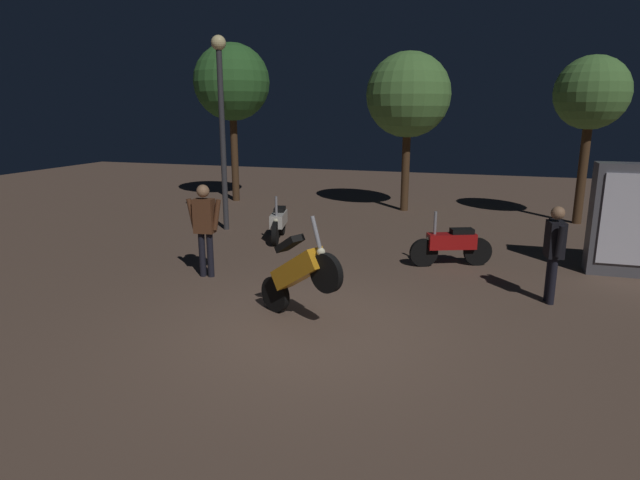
% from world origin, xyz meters
% --- Properties ---
extents(ground_plane, '(40.00, 40.00, 0.00)m').
position_xyz_m(ground_plane, '(0.00, 0.00, 0.00)').
color(ground_plane, brown).
extents(motorcycle_orange_foreground, '(1.52, 0.86, 1.63)m').
position_xyz_m(motorcycle_orange_foreground, '(-0.29, 0.29, 0.74)').
color(motorcycle_orange_foreground, black).
rests_on(motorcycle_orange_foreground, ground_plane).
extents(motorcycle_white_parked_left, '(0.52, 1.64, 1.11)m').
position_xyz_m(motorcycle_white_parked_left, '(-2.47, 4.89, 0.44)').
color(motorcycle_white_parked_left, black).
rests_on(motorcycle_white_parked_left, ground_plane).
extents(motorcycle_red_parked_right, '(1.58, 0.71, 1.11)m').
position_xyz_m(motorcycle_red_parked_right, '(1.63, 3.90, 0.44)').
color(motorcycle_red_parked_right, black).
rests_on(motorcycle_red_parked_right, ground_plane).
extents(person_rider_beside, '(0.67, 0.28, 1.73)m').
position_xyz_m(person_rider_beside, '(-2.67, 1.80, 1.04)').
color(person_rider_beside, black).
rests_on(person_rider_beside, ground_plane).
extents(person_bystander_far, '(0.30, 0.66, 1.58)m').
position_xyz_m(person_bystander_far, '(3.30, 2.25, 0.94)').
color(person_bystander_far, black).
rests_on(person_bystander_far, ground_plane).
extents(streetlamp_near, '(0.36, 0.36, 4.79)m').
position_xyz_m(streetlamp_near, '(-4.21, 5.54, 3.06)').
color(streetlamp_near, '#38383D').
rests_on(streetlamp_near, ground_plane).
extents(tree_left_bg, '(2.49, 2.49, 4.71)m').
position_xyz_m(tree_left_bg, '(-0.20, 9.64, 3.45)').
color(tree_left_bg, '#4C331E').
rests_on(tree_left_bg, ground_plane).
extents(tree_center_bg, '(1.90, 1.90, 4.42)m').
position_xyz_m(tree_center_bg, '(4.63, 9.14, 3.42)').
color(tree_center_bg, '#4C331E').
rests_on(tree_center_bg, ground_plane).
extents(tree_right_bg, '(2.48, 2.48, 5.16)m').
position_xyz_m(tree_right_bg, '(-6.01, 9.74, 3.89)').
color(tree_right_bg, '#4C331E').
rests_on(tree_right_bg, ground_plane).
extents(kiosk_billboard, '(1.61, 0.57, 2.10)m').
position_xyz_m(kiosk_billboard, '(4.92, 4.32, 1.05)').
color(kiosk_billboard, '#595960').
rests_on(kiosk_billboard, ground_plane).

